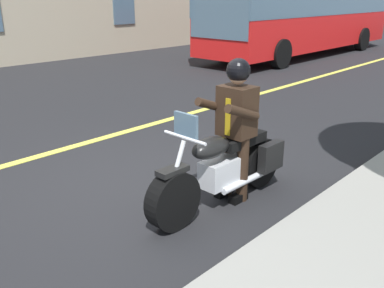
% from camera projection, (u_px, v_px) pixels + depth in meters
% --- Properties ---
extents(ground_plane, '(80.00, 80.00, 0.00)m').
position_uv_depth(ground_plane, '(152.00, 181.00, 5.77)').
color(ground_plane, black).
extents(lane_center_stripe, '(60.00, 0.16, 0.01)m').
position_uv_depth(lane_center_stripe, '(72.00, 147.00, 7.06)').
color(lane_center_stripe, '#E5DB4C').
rests_on(lane_center_stripe, ground_plane).
extents(motorcycle_main, '(2.21, 0.61, 1.26)m').
position_uv_depth(motorcycle_main, '(224.00, 168.00, 5.05)').
color(motorcycle_main, black).
rests_on(motorcycle_main, ground_plane).
extents(rider_main, '(0.62, 0.55, 1.74)m').
position_uv_depth(rider_main, '(236.00, 118.00, 4.98)').
color(rider_main, black).
rests_on(rider_main, ground_plane).
extents(bus_near, '(11.05, 2.70, 3.30)m').
position_uv_depth(bus_near, '(305.00, 8.00, 17.11)').
color(bus_near, red).
rests_on(bus_near, ground_plane).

